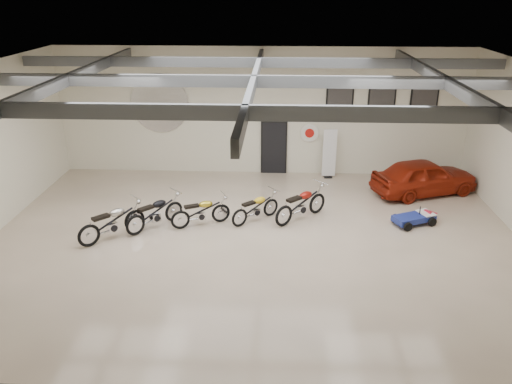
{
  "coord_description": "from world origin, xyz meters",
  "views": [
    {
      "loc": [
        0.66,
        -13.21,
        7.07
      ],
      "look_at": [
        0.0,
        1.2,
        1.1
      ],
      "focal_mm": 35.0,
      "sensor_mm": 36.0,
      "label": 1
    }
  ],
  "objects_px": {
    "go_kart": "(418,215)",
    "motorcycle_gold": "(201,211)",
    "motorcycle_silver": "(112,221)",
    "motorcycle_red": "(301,204)",
    "motorcycle_yellow": "(255,207)",
    "vintage_car": "(424,177)",
    "banner_stand": "(329,154)",
    "motorcycle_black": "(155,212)"
  },
  "relations": [
    {
      "from": "motorcycle_black",
      "to": "vintage_car",
      "type": "relative_size",
      "value": 0.53
    },
    {
      "from": "banner_stand",
      "to": "vintage_car",
      "type": "distance_m",
      "value": 3.66
    },
    {
      "from": "motorcycle_gold",
      "to": "vintage_car",
      "type": "distance_m",
      "value": 8.3
    },
    {
      "from": "vintage_car",
      "to": "motorcycle_yellow",
      "type": "bearing_deg",
      "value": 93.53
    },
    {
      "from": "motorcycle_silver",
      "to": "motorcycle_yellow",
      "type": "height_order",
      "value": "motorcycle_silver"
    },
    {
      "from": "banner_stand",
      "to": "go_kart",
      "type": "relative_size",
      "value": 1.17
    },
    {
      "from": "go_kart",
      "to": "vintage_car",
      "type": "relative_size",
      "value": 0.43
    },
    {
      "from": "motorcycle_red",
      "to": "banner_stand",
      "type": "bearing_deg",
      "value": 29.82
    },
    {
      "from": "banner_stand",
      "to": "motorcycle_yellow",
      "type": "xyz_separation_m",
      "value": [
        -2.7,
        -4.1,
        -0.49
      ]
    },
    {
      "from": "motorcycle_silver",
      "to": "go_kart",
      "type": "relative_size",
      "value": 1.29
    },
    {
      "from": "motorcycle_red",
      "to": "go_kart",
      "type": "bearing_deg",
      "value": -44.99
    },
    {
      "from": "motorcycle_red",
      "to": "go_kart",
      "type": "distance_m",
      "value": 3.74
    },
    {
      "from": "vintage_car",
      "to": "motorcycle_black",
      "type": "bearing_deg",
      "value": 89.62
    },
    {
      "from": "motorcycle_yellow",
      "to": "go_kart",
      "type": "distance_m",
      "value": 5.19
    },
    {
      "from": "motorcycle_yellow",
      "to": "banner_stand",
      "type": "bearing_deg",
      "value": 15.31
    },
    {
      "from": "banner_stand",
      "to": "motorcycle_red",
      "type": "height_order",
      "value": "banner_stand"
    },
    {
      "from": "go_kart",
      "to": "motorcycle_gold",
      "type": "bearing_deg",
      "value": 159.15
    },
    {
      "from": "motorcycle_yellow",
      "to": "vintage_car",
      "type": "bearing_deg",
      "value": -17.96
    },
    {
      "from": "motorcycle_gold",
      "to": "go_kart",
      "type": "distance_m",
      "value": 6.92
    },
    {
      "from": "motorcycle_gold",
      "to": "motorcycle_black",
      "type": "bearing_deg",
      "value": 164.46
    },
    {
      "from": "motorcycle_yellow",
      "to": "vintage_car",
      "type": "distance_m",
      "value": 6.56
    },
    {
      "from": "motorcycle_silver",
      "to": "motorcycle_yellow",
      "type": "distance_m",
      "value": 4.47
    },
    {
      "from": "motorcycle_silver",
      "to": "vintage_car",
      "type": "xyz_separation_m",
      "value": [
        10.27,
        3.99,
        0.1
      ]
    },
    {
      "from": "motorcycle_gold",
      "to": "motorcycle_red",
      "type": "distance_m",
      "value": 3.24
    },
    {
      "from": "motorcycle_silver",
      "to": "motorcycle_yellow",
      "type": "xyz_separation_m",
      "value": [
        4.24,
        1.4,
        -0.08
      ]
    },
    {
      "from": "banner_stand",
      "to": "vintage_car",
      "type": "xyz_separation_m",
      "value": [
        3.32,
        -1.5,
        -0.31
      ]
    },
    {
      "from": "banner_stand",
      "to": "motorcycle_gold",
      "type": "xyz_separation_m",
      "value": [
        -4.42,
        -4.5,
        -0.48
      ]
    },
    {
      "from": "motorcycle_yellow",
      "to": "motorcycle_red",
      "type": "relative_size",
      "value": 0.85
    },
    {
      "from": "motorcycle_silver",
      "to": "motorcycle_red",
      "type": "xyz_separation_m",
      "value": [
        5.71,
        1.58,
        0.01
      ]
    },
    {
      "from": "go_kart",
      "to": "motorcycle_red",
      "type": "bearing_deg",
      "value": 153.23
    },
    {
      "from": "motorcycle_red",
      "to": "vintage_car",
      "type": "distance_m",
      "value": 5.16
    },
    {
      "from": "motorcycle_gold",
      "to": "motorcycle_yellow",
      "type": "xyz_separation_m",
      "value": [
        1.72,
        0.4,
        -0.02
      ]
    },
    {
      "from": "motorcycle_red",
      "to": "vintage_car",
      "type": "height_order",
      "value": "vintage_car"
    },
    {
      "from": "motorcycle_yellow",
      "to": "motorcycle_black",
      "type": "bearing_deg",
      "value": 150.07
    },
    {
      "from": "motorcycle_silver",
      "to": "vintage_car",
      "type": "bearing_deg",
      "value": -24.13
    },
    {
      "from": "motorcycle_yellow",
      "to": "motorcycle_red",
      "type": "height_order",
      "value": "motorcycle_red"
    },
    {
      "from": "motorcycle_gold",
      "to": "vintage_car",
      "type": "relative_size",
      "value": 0.49
    },
    {
      "from": "motorcycle_yellow",
      "to": "vintage_car",
      "type": "xyz_separation_m",
      "value": [
        6.03,
        2.6,
        0.18
      ]
    },
    {
      "from": "motorcycle_red",
      "to": "vintage_car",
      "type": "bearing_deg",
      "value": -14.76
    },
    {
      "from": "motorcycle_yellow",
      "to": "vintage_car",
      "type": "height_order",
      "value": "vintage_car"
    },
    {
      "from": "banner_stand",
      "to": "vintage_car",
      "type": "height_order",
      "value": "banner_stand"
    },
    {
      "from": "banner_stand",
      "to": "motorcycle_silver",
      "type": "relative_size",
      "value": 0.91
    }
  ]
}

